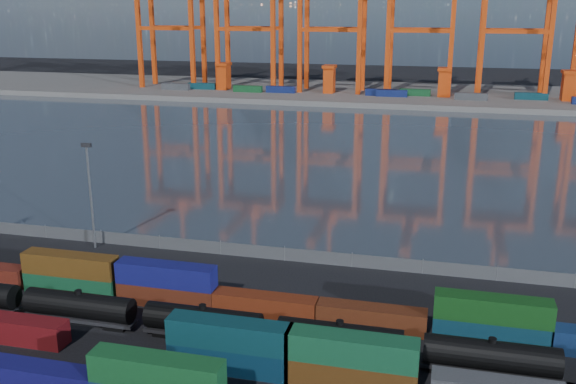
# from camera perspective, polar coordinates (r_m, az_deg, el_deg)

# --- Properties ---
(ground) EXTENTS (700.00, 700.00, 0.00)m
(ground) POSITION_cam_1_polar(r_m,az_deg,el_deg) (71.43, -6.00, -14.41)
(ground) COLOR black
(ground) RESTS_ON ground
(harbor_water) EXTENTS (700.00, 700.00, 0.00)m
(harbor_water) POSITION_cam_1_polar(r_m,az_deg,el_deg) (167.93, 6.19, 3.71)
(harbor_water) COLOR #303B45
(harbor_water) RESTS_ON ground
(far_quay) EXTENTS (700.00, 70.00, 2.00)m
(far_quay) POSITION_cam_1_polar(r_m,az_deg,el_deg) (270.70, 9.33, 8.59)
(far_quay) COLOR #514F4C
(far_quay) RESTS_ON ground
(container_row_south) EXTENTS (128.14, 2.59, 5.52)m
(container_row_south) POSITION_cam_1_polar(r_m,az_deg,el_deg) (64.32, -13.81, -16.22)
(container_row_south) COLOR #44484A
(container_row_south) RESTS_ON ground
(container_row_mid) EXTENTS (129.59, 2.64, 5.62)m
(container_row_mid) POSITION_cam_1_polar(r_m,az_deg,el_deg) (66.31, 1.72, -15.02)
(container_row_mid) COLOR #120F4F
(container_row_mid) RESTS_ON ground
(container_row_north) EXTENTS (116.24, 2.59, 5.52)m
(container_row_north) POSITION_cam_1_polar(r_m,az_deg,el_deg) (76.85, 4.15, -10.26)
(container_row_north) COLOR maroon
(container_row_north) RESTS_ON ground
(tanker_string) EXTENTS (122.43, 2.99, 4.28)m
(tanker_string) POSITION_cam_1_polar(r_m,az_deg,el_deg) (77.00, -13.03, -10.54)
(tanker_string) COLOR black
(tanker_string) RESTS_ON ground
(waterfront_fence) EXTENTS (160.12, 0.12, 2.20)m
(waterfront_fence) POSITION_cam_1_polar(r_m,az_deg,el_deg) (95.05, -0.29, -5.54)
(waterfront_fence) COLOR #595B5E
(waterfront_fence) RESTS_ON ground
(yard_light_mast) EXTENTS (1.60, 0.40, 16.60)m
(yard_light_mast) POSITION_cam_1_polar(r_m,az_deg,el_deg) (101.89, -17.17, 0.15)
(yard_light_mast) COLOR slate
(yard_light_mast) RESTS_ON ground
(quay_containers) EXTENTS (172.58, 10.99, 2.60)m
(quay_containers) POSITION_cam_1_polar(r_m,az_deg,el_deg) (257.20, 6.60, 8.82)
(quay_containers) COLOR navy
(quay_containers) RESTS_ON far_quay
(straddle_carriers) EXTENTS (140.00, 7.00, 11.10)m
(straddle_carriers) POSITION_cam_1_polar(r_m,az_deg,el_deg) (260.21, 8.65, 9.83)
(straddle_carriers) COLOR #DC410F
(straddle_carriers) RESTS_ON far_quay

